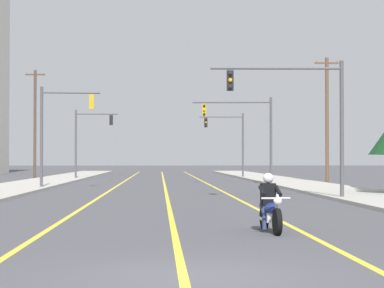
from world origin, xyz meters
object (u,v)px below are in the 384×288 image
at_px(traffic_signal_mid_left, 88,134).
at_px(utility_pole_left_far, 35,122).
at_px(motorcycle_with_rider, 270,208).
at_px(traffic_signal_near_right, 303,106).
at_px(traffic_signal_mid_right, 248,126).
at_px(utility_pole_right_far, 327,118).
at_px(traffic_signal_near_left, 58,123).
at_px(traffic_signal_far_right, 231,136).

relative_size(traffic_signal_mid_left, utility_pole_left_far, 0.62).
height_order(motorcycle_with_rider, traffic_signal_near_right, traffic_signal_near_right).
relative_size(traffic_signal_mid_right, utility_pole_right_far, 0.67).
distance_m(traffic_signal_near_right, utility_pole_right_far, 22.36).
height_order(motorcycle_with_rider, traffic_signal_mid_right, traffic_signal_mid_right).
relative_size(traffic_signal_near_left, traffic_signal_mid_left, 1.00).
height_order(traffic_signal_near_right, traffic_signal_far_right, same).
xyz_separation_m(traffic_signal_mid_left, utility_pole_left_far, (-5.06, 2.38, 1.17)).
bearing_deg(traffic_signal_near_left, utility_pole_right_far, 25.63).
xyz_separation_m(traffic_signal_near_right, traffic_signal_mid_left, (-12.79, 34.03, -0.13)).
bearing_deg(utility_pole_left_far, traffic_signal_near_right, -63.87).
relative_size(traffic_signal_mid_right, utility_pole_left_far, 0.62).
distance_m(motorcycle_with_rider, traffic_signal_far_right, 52.95).
distance_m(traffic_signal_near_right, utility_pole_left_far, 40.56).
height_order(traffic_signal_near_left, traffic_signal_mid_left, same).
distance_m(traffic_signal_near_right, traffic_signal_mid_right, 19.82).
distance_m(traffic_signal_mid_right, traffic_signal_far_right, 18.33).
xyz_separation_m(motorcycle_with_rider, traffic_signal_mid_right, (3.54, 34.36, 3.56)).
xyz_separation_m(utility_pole_right_far, utility_pole_left_far, (-23.84, 14.87, 0.36)).
distance_m(motorcycle_with_rider, traffic_signal_mid_left, 49.54).
distance_m(traffic_signal_mid_right, utility_pole_right_far, 6.36).
xyz_separation_m(traffic_signal_near_right, traffic_signal_far_right, (0.43, 38.14, -0.10)).
bearing_deg(utility_pole_right_far, traffic_signal_near_right, -105.52).
bearing_deg(utility_pole_right_far, traffic_signal_far_right, 108.50).
relative_size(traffic_signal_near_right, utility_pole_left_far, 0.62).
relative_size(traffic_signal_near_right, traffic_signal_near_left, 1.00).
bearing_deg(traffic_signal_near_right, utility_pole_left_far, 116.13).
bearing_deg(utility_pole_left_far, traffic_signal_mid_right, -43.05).
bearing_deg(motorcycle_with_rider, utility_pole_right_far, 75.06).
height_order(motorcycle_with_rider, utility_pole_right_far, utility_pole_right_far).
height_order(motorcycle_with_rider, traffic_signal_far_right, traffic_signal_far_right).
bearing_deg(utility_pole_left_far, motorcycle_with_rider, -74.41).
height_order(traffic_signal_near_left, traffic_signal_mid_right, same).
distance_m(traffic_signal_near_right, traffic_signal_far_right, 38.14).
xyz_separation_m(traffic_signal_near_right, traffic_signal_near_left, (-12.52, 12.66, -0.15)).
xyz_separation_m(traffic_signal_far_right, utility_pole_right_far, (5.56, -16.60, 0.77)).
bearing_deg(motorcycle_with_rider, traffic_signal_near_right, 75.93).
relative_size(motorcycle_with_rider, traffic_signal_far_right, 0.35).
height_order(traffic_signal_near_left, utility_pole_left_far, utility_pole_left_far).
height_order(traffic_signal_mid_right, utility_pole_left_far, utility_pole_left_far).
bearing_deg(traffic_signal_mid_left, utility_pole_right_far, -33.64).
height_order(traffic_signal_mid_left, traffic_signal_far_right, same).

